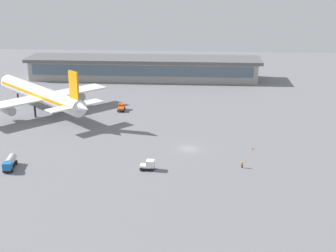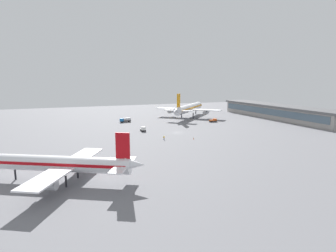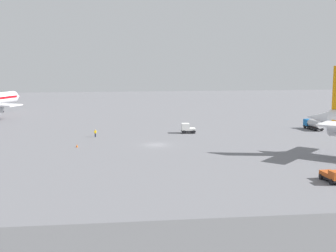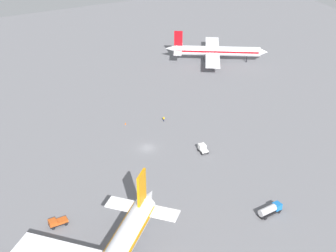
# 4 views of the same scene
# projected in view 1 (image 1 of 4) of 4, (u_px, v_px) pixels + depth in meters

# --- Properties ---
(ground) EXTENTS (288.00, 288.00, 0.00)m
(ground) POSITION_uv_depth(u_px,v_px,m) (189.00, 149.00, 122.67)
(ground) COLOR slate
(terminal_building) EXTENTS (93.45, 16.61, 8.58)m
(terminal_building) POSITION_uv_depth(u_px,v_px,m) (144.00, 68.00, 196.39)
(terminal_building) COLOR #9E9993
(terminal_building) RESTS_ON ground
(airplane_at_gate) EXTENTS (42.53, 41.15, 16.22)m
(airplane_at_gate) POSITION_uv_depth(u_px,v_px,m) (41.00, 94.00, 150.61)
(airplane_at_gate) COLOR white
(airplane_at_gate) RESTS_ON ground
(baggage_tug) EXTENTS (3.27, 2.31, 2.30)m
(baggage_tug) POSITION_uv_depth(u_px,v_px,m) (148.00, 165.00, 109.79)
(baggage_tug) COLOR black
(baggage_tug) RESTS_ON ground
(pushback_tractor) EXTENTS (2.43, 4.51, 1.90)m
(pushback_tractor) POSITION_uv_depth(u_px,v_px,m) (121.00, 107.00, 154.51)
(pushback_tractor) COLOR black
(pushback_tractor) RESTS_ON ground
(fuel_truck) EXTENTS (2.89, 6.50, 2.50)m
(fuel_truck) POSITION_uv_depth(u_px,v_px,m) (10.00, 163.00, 110.51)
(fuel_truck) COLOR black
(fuel_truck) RESTS_ON ground
(ground_crew_worker) EXTENTS (0.53, 0.53, 1.67)m
(ground_crew_worker) POSITION_uv_depth(u_px,v_px,m) (242.00, 164.00, 110.99)
(ground_crew_worker) COLOR #1E2338
(ground_crew_worker) RESTS_ON ground
(safety_cone_near_gate) EXTENTS (0.44, 0.44, 0.60)m
(safety_cone_near_gate) POSITION_uv_depth(u_px,v_px,m) (252.00, 148.00, 122.15)
(safety_cone_near_gate) COLOR #EA590C
(safety_cone_near_gate) RESTS_ON ground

